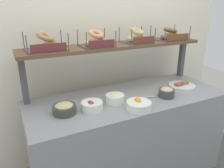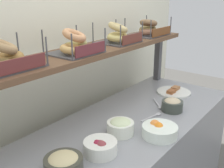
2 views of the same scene
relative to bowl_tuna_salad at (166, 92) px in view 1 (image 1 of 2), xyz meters
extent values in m
cube|color=white|center=(-0.29, 0.70, 0.31)|extent=(3.00, 0.06, 2.40)
cube|color=gray|center=(-0.29, 0.15, -0.47)|extent=(1.80, 0.70, 0.85)
cube|color=#4C4C51|center=(-1.13, 0.42, 0.16)|extent=(0.05, 0.05, 0.40)
cube|color=#4C4C51|center=(0.54, 0.42, 0.16)|extent=(0.05, 0.05, 0.40)
cube|color=brown|center=(-0.29, 0.42, 0.37)|extent=(1.76, 0.32, 0.03)
cylinder|color=#3B423A|center=(0.00, 0.00, -0.01)|extent=(0.14, 0.14, 0.07)
ellipsoid|color=beige|center=(0.00, 0.00, 0.02)|extent=(0.11, 0.11, 0.05)
cylinder|color=#414136|center=(-0.90, 0.10, -0.01)|extent=(0.18, 0.18, 0.07)
ellipsoid|color=#CDBD86|center=(-0.90, 0.10, 0.02)|extent=(0.14, 0.14, 0.05)
cylinder|color=white|center=(-0.69, 0.05, -0.01)|extent=(0.17, 0.17, 0.07)
sphere|color=#903D41|center=(-0.70, 0.03, 0.01)|extent=(0.05, 0.05, 0.05)
sphere|color=#973438|center=(-0.70, 0.07, 0.01)|extent=(0.03, 0.03, 0.03)
sphere|color=#A0243C|center=(-0.70, 0.06, 0.01)|extent=(0.04, 0.04, 0.04)
sphere|color=brown|center=(-0.70, 0.05, 0.01)|extent=(0.04, 0.04, 0.04)
cylinder|color=white|center=(-0.36, -0.10, -0.01)|extent=(0.20, 0.20, 0.06)
sphere|color=#F58D40|center=(-0.34, -0.06, 0.01)|extent=(0.06, 0.06, 0.06)
sphere|color=orange|center=(-0.35, -0.09, 0.01)|extent=(0.05, 0.05, 0.05)
sphere|color=#F99F29|center=(-0.35, -0.08, 0.01)|extent=(0.04, 0.04, 0.04)
sphere|color=orange|center=(-0.35, -0.07, 0.01)|extent=(0.04, 0.04, 0.04)
cylinder|color=white|center=(-0.47, 0.09, -0.01)|extent=(0.15, 0.15, 0.07)
ellipsoid|color=beige|center=(-0.47, 0.09, 0.02)|extent=(0.12, 0.12, 0.05)
cylinder|color=white|center=(0.31, 0.14, -0.04)|extent=(0.26, 0.26, 0.01)
cube|color=#98552E|center=(0.27, 0.14, -0.02)|extent=(0.07, 0.05, 0.02)
cube|color=#A26940|center=(0.36, 0.15, -0.02)|extent=(0.07, 0.05, 0.02)
cube|color=#B7B7BC|center=(-0.21, 0.06, -0.04)|extent=(0.14, 0.04, 0.01)
ellipsoid|color=#B7B7BC|center=(-0.12, 0.04, -0.04)|extent=(0.04, 0.03, 0.01)
cube|color=#B7B7BC|center=(0.05, 0.14, -0.04)|extent=(0.11, 0.11, 0.01)
ellipsoid|color=#B7B7BC|center=(-0.01, 0.08, -0.04)|extent=(0.04, 0.03, 0.01)
cube|color=#4C4C51|center=(-0.93, 0.42, 0.39)|extent=(0.32, 0.24, 0.01)
cylinder|color=#4C4C51|center=(-1.08, 0.31, 0.46)|extent=(0.01, 0.01, 0.14)
cylinder|color=#4C4C51|center=(-0.77, 0.31, 0.46)|extent=(0.01, 0.01, 0.14)
cylinder|color=#4C4C51|center=(-1.08, 0.54, 0.46)|extent=(0.01, 0.01, 0.14)
cylinder|color=#4C4C51|center=(-0.77, 0.54, 0.46)|extent=(0.01, 0.01, 0.14)
cube|color=brown|center=(-0.93, 0.30, 0.43)|extent=(0.27, 0.01, 0.06)
torus|color=#997C49|center=(-0.98, 0.39, 0.42)|extent=(0.15, 0.16, 0.06)
torus|color=#A67C40|center=(-0.88, 0.46, 0.42)|extent=(0.18, 0.18, 0.06)
torus|color=tan|center=(-0.93, 0.42, 0.49)|extent=(0.20, 0.19, 0.09)
cube|color=#4C4C51|center=(-0.50, 0.40, 0.39)|extent=(0.28, 0.24, 0.01)
cylinder|color=#4C4C51|center=(-0.63, 0.28, 0.46)|extent=(0.01, 0.01, 0.14)
cylinder|color=#4C4C51|center=(-0.37, 0.28, 0.46)|extent=(0.01, 0.01, 0.14)
cylinder|color=#4C4C51|center=(-0.63, 0.51, 0.46)|extent=(0.01, 0.01, 0.14)
cylinder|color=#4C4C51|center=(-0.37, 0.51, 0.46)|extent=(0.01, 0.01, 0.14)
cube|color=maroon|center=(-0.50, 0.28, 0.43)|extent=(0.23, 0.01, 0.06)
torus|color=tan|center=(-0.55, 0.37, 0.42)|extent=(0.20, 0.20, 0.06)
torus|color=tan|center=(-0.46, 0.43, 0.43)|extent=(0.16, 0.16, 0.06)
torus|color=tan|center=(-0.50, 0.40, 0.49)|extent=(0.19, 0.19, 0.09)
cube|color=#4C4C51|center=(-0.07, 0.40, 0.39)|extent=(0.27, 0.24, 0.01)
cylinder|color=#4C4C51|center=(-0.20, 0.29, 0.46)|extent=(0.01, 0.01, 0.14)
cylinder|color=#4C4C51|center=(0.05, 0.29, 0.46)|extent=(0.01, 0.01, 0.14)
cylinder|color=#4C4C51|center=(-0.20, 0.52, 0.46)|extent=(0.01, 0.01, 0.14)
cylinder|color=#4C4C51|center=(0.05, 0.52, 0.46)|extent=(0.01, 0.01, 0.14)
cube|color=brown|center=(-0.07, 0.28, 0.43)|extent=(0.23, 0.01, 0.06)
torus|color=tan|center=(-0.12, 0.37, 0.42)|extent=(0.20, 0.19, 0.06)
torus|color=tan|center=(-0.03, 0.44, 0.42)|extent=(0.15, 0.14, 0.06)
torus|color=tan|center=(-0.07, 0.40, 0.49)|extent=(0.20, 0.20, 0.09)
cube|color=#4C4C51|center=(0.33, 0.41, 0.39)|extent=(0.33, 0.24, 0.01)
cylinder|color=#4C4C51|center=(0.17, 0.29, 0.46)|extent=(0.01, 0.01, 0.14)
cylinder|color=#4C4C51|center=(0.49, 0.29, 0.46)|extent=(0.01, 0.01, 0.14)
cylinder|color=#4C4C51|center=(0.17, 0.52, 0.46)|extent=(0.01, 0.01, 0.14)
cylinder|color=#4C4C51|center=(0.49, 0.52, 0.46)|extent=(0.01, 0.01, 0.14)
cube|color=brown|center=(0.33, 0.29, 0.43)|extent=(0.28, 0.01, 0.06)
torus|color=#875B44|center=(0.28, 0.38, 0.42)|extent=(0.20, 0.20, 0.05)
torus|color=olive|center=(0.38, 0.44, 0.42)|extent=(0.18, 0.18, 0.06)
torus|color=#896948|center=(0.33, 0.41, 0.48)|extent=(0.17, 0.17, 0.07)
camera|label=1|loc=(-1.23, -1.38, 0.74)|focal=34.81mm
camera|label=2|loc=(-1.59, -0.71, 0.73)|focal=43.82mm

